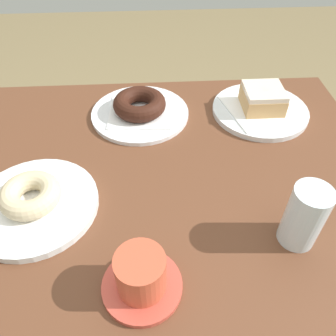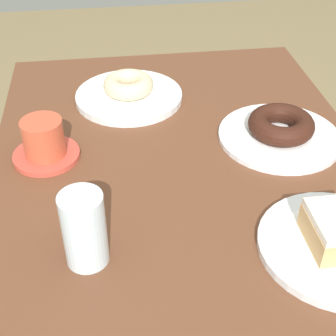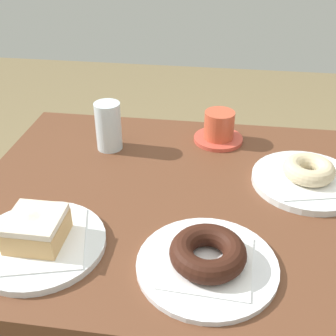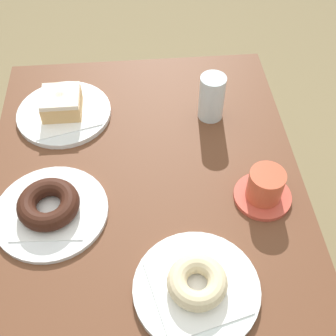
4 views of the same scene
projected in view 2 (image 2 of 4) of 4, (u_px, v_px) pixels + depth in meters
The scene contains 9 objects.
table at pixel (182, 203), 0.97m from camera, with size 0.92×0.70×0.76m.
plate_sugar_ring at pixel (129, 96), 1.09m from camera, with size 0.23×0.23×0.01m, color silver.
napkin_sugar_ring at pixel (129, 93), 1.08m from camera, with size 0.16×0.16×0.00m, color white.
donut_sugar_ring at pixel (128, 85), 1.07m from camera, with size 0.11×0.11×0.04m, color beige.
plate_chocolate_ring at pixel (279, 137), 0.96m from camera, with size 0.24×0.24×0.01m, color white.
napkin_chocolate_ring at pixel (280, 134), 0.96m from camera, with size 0.15×0.15×0.00m, color white.
donut_chocolate_ring at pixel (281, 124), 0.95m from camera, with size 0.13×0.13×0.04m, color #34180F.
water_glass at pixel (84, 229), 0.68m from camera, with size 0.06×0.06×0.12m, color silver.
coffee_cup at pixel (44, 142), 0.90m from camera, with size 0.12×0.12×0.08m.
Camera 2 is at (-0.72, 0.13, 1.30)m, focal length 53.09 mm.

